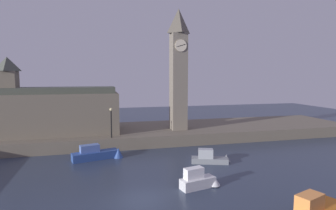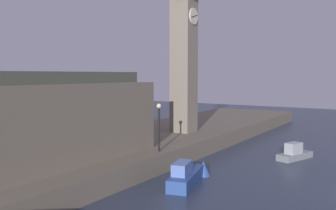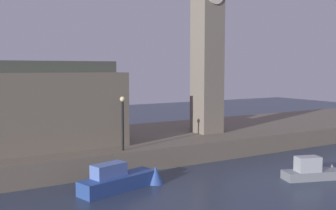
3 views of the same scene
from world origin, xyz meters
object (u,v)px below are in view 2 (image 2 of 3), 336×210
at_px(streetlamp, 159,121).
at_px(boat_tour_blue, 189,175).
at_px(boat_cruiser_grey, 296,153).
at_px(parliament_hall, 47,116).
at_px(clock_tower, 184,47).

distance_m(streetlamp, boat_tour_blue, 5.01).
bearing_deg(boat_cruiser_grey, parliament_hall, 143.13).
relative_size(streetlamp, boat_cruiser_grey, 0.80).
distance_m(clock_tower, streetlamp, 11.82).
xyz_separation_m(parliament_hall, streetlamp, (6.61, -4.65, -0.73)).
height_order(parliament_hall, boat_cruiser_grey, parliament_hall).
distance_m(parliament_hall, boat_cruiser_grey, 21.09).
bearing_deg(boat_tour_blue, boat_cruiser_grey, -20.36).
bearing_deg(parliament_hall, boat_tour_blue, -58.01).
bearing_deg(clock_tower, streetlamp, -160.57).
height_order(parliament_hall, streetlamp, parliament_hall).
bearing_deg(parliament_hall, streetlamp, -35.14).
relative_size(clock_tower, parliament_hall, 1.14).
distance_m(clock_tower, parliament_hall, 17.03).
xyz_separation_m(clock_tower, parliament_hall, (-16.05, 1.32, -5.56)).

